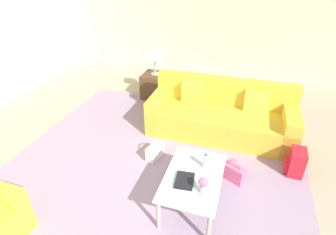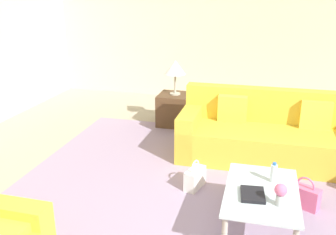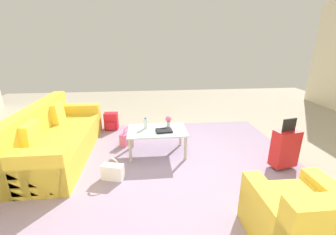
{
  "view_description": "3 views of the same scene",
  "coord_description": "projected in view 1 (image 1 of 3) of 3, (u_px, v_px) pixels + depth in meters",
  "views": [
    {
      "loc": [
        -1.92,
        -0.91,
        2.66
      ],
      "look_at": [
        0.89,
        -0.03,
        0.92
      ],
      "focal_mm": 28.0,
      "sensor_mm": 36.0,
      "label": 1
    },
    {
      "loc": [
        -2.79,
        -0.42,
        2.24
      ],
      "look_at": [
        0.6,
        0.45,
        1.03
      ],
      "focal_mm": 40.0,
      "sensor_mm": 36.0,
      "label": 2
    },
    {
      "loc": [
        0.58,
        3.22,
        1.97
      ],
      "look_at": [
        0.23,
        -0.19,
        0.8
      ],
      "focal_mm": 24.0,
      "sensor_mm": 36.0,
      "label": 3
    }
  ],
  "objects": [
    {
      "name": "ground_plane",
      "position": [
        144.0,
        218.0,
        3.17
      ],
      "size": [
        12.0,
        12.0,
        0.0
      ],
      "primitive_type": "plane",
      "color": "#A89E89"
    },
    {
      "name": "wall_right",
      "position": [
        217.0,
        14.0,
        6.53
      ],
      "size": [
        0.12,
        8.0,
        3.1
      ],
      "primitive_type": "cube",
      "color": "beige",
      "rests_on": "ground"
    },
    {
      "name": "area_rug",
      "position": [
        147.0,
        180.0,
        3.71
      ],
      "size": [
        5.2,
        4.4,
        0.01
      ],
      "primitive_type": "cube",
      "color": "#9984A3",
      "rests_on": "ground"
    },
    {
      "name": "couch",
      "position": [
        221.0,
        116.0,
        4.66
      ],
      "size": [
        0.95,
        2.47,
        0.93
      ],
      "color": "gold",
      "rests_on": "ground"
    },
    {
      "name": "coffee_table",
      "position": [
        193.0,
        180.0,
        3.16
      ],
      "size": [
        1.04,
        0.67,
        0.46
      ],
      "color": "silver",
      "rests_on": "ground"
    },
    {
      "name": "water_bottle",
      "position": [
        205.0,
        161.0,
        3.22
      ],
      "size": [
        0.06,
        0.06,
        0.2
      ],
      "color": "silver",
      "rests_on": "coffee_table"
    },
    {
      "name": "coffee_table_book",
      "position": [
        185.0,
        180.0,
        3.05
      ],
      "size": [
        0.29,
        0.24,
        0.03
      ],
      "primitive_type": "cube",
      "rotation": [
        0.0,
        0.0,
        0.1
      ],
      "color": "black",
      "rests_on": "coffee_table"
    },
    {
      "name": "flower_vase",
      "position": [
        203.0,
        184.0,
        2.85
      ],
      "size": [
        0.11,
        0.11,
        0.21
      ],
      "color": "#B2B7BC",
      "rests_on": "coffee_table"
    },
    {
      "name": "side_table",
      "position": [
        155.0,
        86.0,
        5.92
      ],
      "size": [
        0.55,
        0.55,
        0.54
      ],
      "primitive_type": "cube",
      "color": "#513823",
      "rests_on": "ground"
    },
    {
      "name": "table_lamp",
      "position": [
        155.0,
        54.0,
        5.55
      ],
      "size": [
        0.36,
        0.36,
        0.58
      ],
      "color": "#ADA899",
      "rests_on": "side_table"
    },
    {
      "name": "handbag_white",
      "position": [
        155.0,
        151.0,
        4.08
      ],
      "size": [
        0.35,
        0.22,
        0.36
      ],
      "color": "white",
      "rests_on": "ground"
    },
    {
      "name": "handbag_pink",
      "position": [
        234.0,
        173.0,
        3.67
      ],
      "size": [
        0.27,
        0.35,
        0.36
      ],
      "color": "pink",
      "rests_on": "ground"
    },
    {
      "name": "backpack_red",
      "position": [
        296.0,
        162.0,
        3.76
      ],
      "size": [
        0.31,
        0.26,
        0.4
      ],
      "color": "red",
      "rests_on": "ground"
    }
  ]
}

